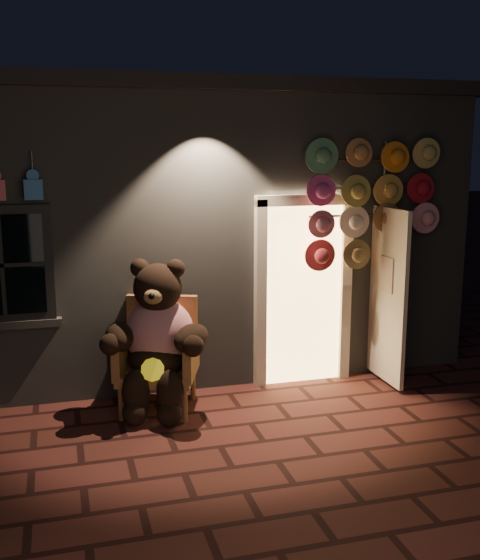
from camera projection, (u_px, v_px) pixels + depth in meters
name	position (u px, v px, depth m)	size (l,w,h in m)	color
ground	(220.00, 447.00, 6.04)	(60.00, 60.00, 0.00)	#542420
shop_building	(153.00, 216.00, 9.46)	(7.30, 5.95, 3.51)	slate
wicker_armchair	(159.00, 354.00, 6.88)	(0.97, 0.93, 1.16)	#955D39
teddy_bear	(158.00, 338.00, 6.69)	(1.10, 1.03, 1.60)	#AF1228
hat_rack	(370.00, 199.00, 7.36)	(1.58, 0.22, 2.79)	#59595E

